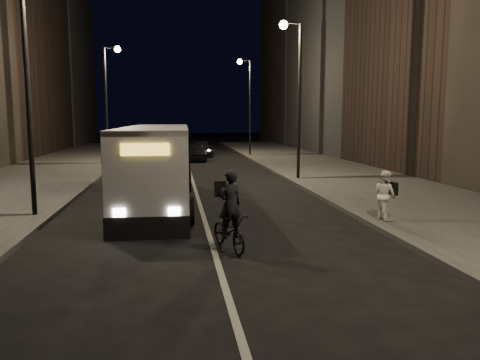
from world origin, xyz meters
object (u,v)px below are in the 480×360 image
object	(u,v)px
cyclist_on_bicycle	(229,224)
car_far	(201,149)
car_near	(197,152)
car_mid	(173,149)
streetlight_left_far	(110,89)
streetlight_right_far	(247,94)
streetlight_right_mid	(295,79)
streetlight_left_near	(34,55)
city_bus	(158,162)
pedestrian_woman	(385,195)

from	to	relation	value
cyclist_on_bicycle	car_far	size ratio (longest dim) A/B	0.47
car_near	cyclist_on_bicycle	bearing A→B (deg)	-86.56
car_near	car_mid	xyz separation A→B (m)	(-1.79, 3.45, -0.00)
cyclist_on_bicycle	car_near	size ratio (longest dim) A/B	0.51
streetlight_left_far	car_near	world-z (taller)	streetlight_left_far
streetlight_left_far	streetlight_right_far	bearing A→B (deg)	29.36
car_near	streetlight_right_far	bearing A→B (deg)	41.61
streetlight_right_mid	streetlight_right_far	xyz separation A→B (m)	(0.00, 16.00, 0.00)
streetlight_right_mid	streetlight_left_near	world-z (taller)	same
city_bus	car_far	size ratio (longest dim) A/B	2.54
pedestrian_woman	car_near	xyz separation A→B (m)	(-4.80, 22.94, -0.25)
city_bus	car_mid	distance (m)	21.70
car_mid	city_bus	bearing A→B (deg)	88.14
streetlight_right_mid	streetlight_right_far	distance (m)	16.00
streetlight_left_far	city_bus	distance (m)	16.52
cyclist_on_bicycle	car_far	distance (m)	29.34
city_bus	car_far	xyz separation A→B (m)	(2.98, 22.43, -1.00)
pedestrian_woman	car_mid	xyz separation A→B (m)	(-6.59, 26.39, -0.26)
car_near	car_far	bearing A→B (deg)	86.50
streetlight_left_near	car_mid	bearing A→B (deg)	79.75
streetlight_left_far	city_bus	bearing A→B (deg)	-76.60
streetlight_right_mid	cyclist_on_bicycle	bearing A→B (deg)	-111.45
streetlight_left_near	car_near	distance (m)	21.95
car_near	car_mid	world-z (taller)	car_near
streetlight_left_far	car_far	size ratio (longest dim) A/B	1.83
pedestrian_woman	city_bus	bearing A→B (deg)	43.06
streetlight_right_far	car_mid	xyz separation A→B (m)	(-6.32, 0.01, -4.67)
car_mid	car_far	bearing A→B (deg)	-162.41
car_near	car_far	size ratio (longest dim) A/B	0.92
streetlight_right_far	streetlight_left_near	distance (m)	26.26
streetlight_left_near	streetlight_right_far	bearing A→B (deg)	66.04
streetlight_right_mid	car_near	world-z (taller)	streetlight_right_mid
streetlight_right_mid	streetlight_left_near	size ratio (longest dim) A/B	1.00
pedestrian_woman	cyclist_on_bicycle	bearing A→B (deg)	98.95
city_bus	streetlight_right_mid	bearing A→B (deg)	40.59
streetlight_left_far	car_far	distance (m)	10.64
city_bus	streetlight_left_near	bearing A→B (deg)	-146.56
car_mid	car_far	xyz separation A→B (m)	(2.37, 0.76, -0.05)
streetlight_right_far	pedestrian_woman	size ratio (longest dim) A/B	5.16
streetlight_right_far	city_bus	size ratio (longest dim) A/B	0.72
cyclist_on_bicycle	car_mid	size ratio (longest dim) A/B	0.50
streetlight_right_far	car_mid	world-z (taller)	streetlight_right_far
streetlight_right_far	car_near	xyz separation A→B (m)	(-4.53, -3.45, -4.67)
streetlight_left_near	pedestrian_woman	world-z (taller)	streetlight_left_near
pedestrian_woman	car_mid	world-z (taller)	pedestrian_woman
cyclist_on_bicycle	car_near	world-z (taller)	cyclist_on_bicycle
streetlight_left_near	pedestrian_woman	distance (m)	12.03
streetlight_left_near	streetlight_right_mid	bearing A→B (deg)	36.88
streetlight_left_near	car_far	distance (m)	26.09
city_bus	streetlight_right_far	bearing A→B (deg)	73.61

